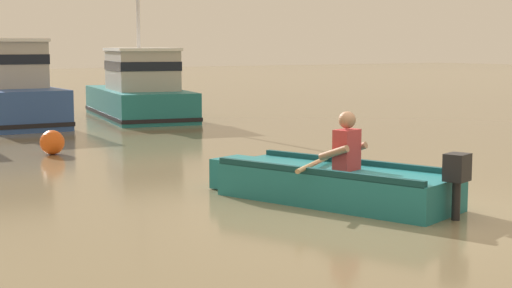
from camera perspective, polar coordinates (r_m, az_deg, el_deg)
The scene contains 5 objects.
ground_plane at distance 9.79m, azimuth 8.96°, elevation -4.94°, with size 120.00×120.00×0.00m, color #7A6B4C.
rowboat_with_person at distance 10.41m, azimuth 5.41°, elevation -2.76°, with size 2.07×3.64×1.19m.
moored_boat_blue at distance 21.87m, azimuth -17.39°, elevation 3.56°, with size 1.99×6.27×2.18m.
moored_boat_teal at distance 22.36m, azimuth -8.26°, elevation 3.65°, with size 2.99×5.51×4.34m.
mooring_buoy at distance 15.31m, azimuth -14.28°, elevation 0.11°, with size 0.45×0.45×0.45m, color #E55919.
Camera 1 is at (-6.27, -7.24, 2.02)m, focal length 56.29 mm.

